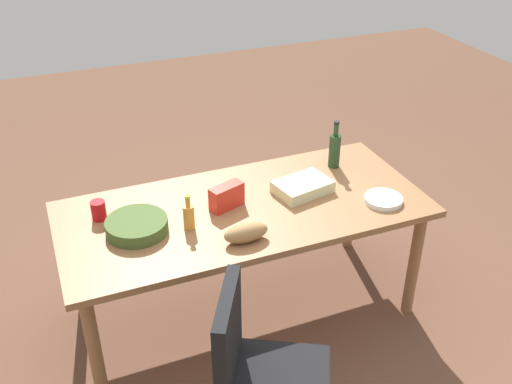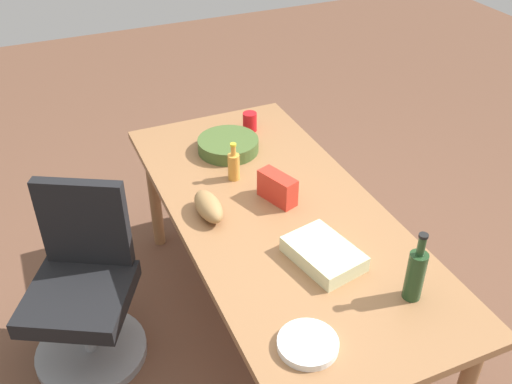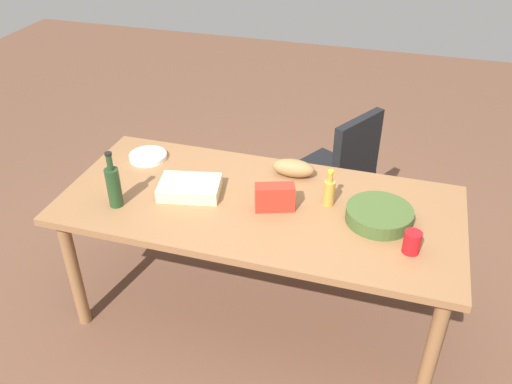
{
  "view_description": "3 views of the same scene",
  "coord_description": "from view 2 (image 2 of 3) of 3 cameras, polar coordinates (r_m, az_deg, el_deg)",
  "views": [
    {
      "loc": [
        1.0,
        2.65,
        2.59
      ],
      "look_at": [
        -0.09,
        -0.03,
        0.84
      ],
      "focal_mm": 41.45,
      "sensor_mm": 36.0,
      "label": 1
    },
    {
      "loc": [
        -1.95,
        0.97,
        2.41
      ],
      "look_at": [
        0.11,
        0.07,
        0.85
      ],
      "focal_mm": 40.84,
      "sensor_mm": 36.0,
      "label": 2
    },
    {
      "loc": [
        0.65,
        -2.22,
        2.38
      ],
      "look_at": [
        -0.03,
        0.03,
        0.82
      ],
      "focal_mm": 37.71,
      "sensor_mm": 36.0,
      "label": 3
    }
  ],
  "objects": [
    {
      "name": "chip_bag_red",
      "position": [
        2.76,
        2.11,
        0.41
      ],
      "size": [
        0.22,
        0.14,
        0.14
      ],
      "primitive_type": "cube",
      "rotation": [
        0.0,
        0.0,
        0.34
      ],
      "color": "red",
      "rests_on": "conference_table"
    },
    {
      "name": "ground_plane",
      "position": [
        3.25,
        1.96,
        -13.06
      ],
      "size": [
        10.0,
        10.0,
        0.0
      ],
      "primitive_type": "plane",
      "color": "brown"
    },
    {
      "name": "office_chair",
      "position": [
        3.02,
        -16.45,
        -9.93
      ],
      "size": [
        0.65,
        0.65,
        0.93
      ],
      "color": "gray",
      "rests_on": "ground"
    },
    {
      "name": "bread_loaf",
      "position": [
        2.68,
        -4.67,
        -1.42
      ],
      "size": [
        0.24,
        0.11,
        0.1
      ],
      "primitive_type": "ellipsoid",
      "rotation": [
        0.0,
        0.0,
        0.01
      ],
      "color": "#997244",
      "rests_on": "conference_table"
    },
    {
      "name": "dressing_bottle",
      "position": [
        2.91,
        -2.2,
        2.61
      ],
      "size": [
        0.07,
        0.07,
        0.2
      ],
      "color": "gold",
      "rests_on": "conference_table"
    },
    {
      "name": "sheet_cake",
      "position": [
        2.45,
        6.64,
        -6.04
      ],
      "size": [
        0.36,
        0.28,
        0.07
      ],
      "primitive_type": "cube",
      "rotation": [
        0.0,
        0.0,
        0.2
      ],
      "color": "beige",
      "rests_on": "conference_table"
    },
    {
      "name": "conference_table",
      "position": [
        2.77,
        2.24,
        -3.31
      ],
      "size": [
        2.08,
        0.94,
        0.78
      ],
      "color": "#92643E",
      "rests_on": "ground"
    },
    {
      "name": "wine_bottle",
      "position": [
        2.3,
        15.36,
        -7.72
      ],
      "size": [
        0.07,
        0.07,
        0.31
      ],
      "color": "#213F1F",
      "rests_on": "conference_table"
    },
    {
      "name": "salad_bowl",
      "position": [
        3.17,
        -2.74,
        4.62
      ],
      "size": [
        0.39,
        0.39,
        0.07
      ],
      "primitive_type": "cylinder",
      "rotation": [
        0.0,
        0.0,
        0.2
      ],
      "color": "#425A28",
      "rests_on": "conference_table"
    },
    {
      "name": "red_solo_cup",
      "position": [
        3.36,
        -0.61,
        6.9
      ],
      "size": [
        0.09,
        0.09,
        0.11
      ],
      "primitive_type": "cylinder",
      "rotation": [
        0.0,
        0.0,
        -0.16
      ],
      "color": "red",
      "rests_on": "conference_table"
    },
    {
      "name": "paper_plate_stack",
      "position": [
        2.13,
        5.1,
        -14.61
      ],
      "size": [
        0.25,
        0.25,
        0.03
      ],
      "primitive_type": "cylinder",
      "rotation": [
        0.0,
        0.0,
        0.13
      ],
      "color": "white",
      "rests_on": "conference_table"
    }
  ]
}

